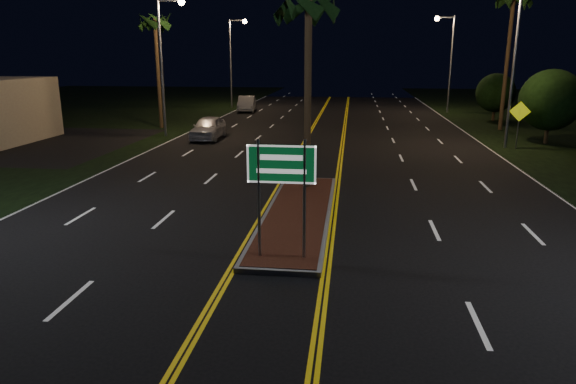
% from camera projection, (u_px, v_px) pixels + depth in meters
% --- Properties ---
extents(ground, '(120.00, 120.00, 0.00)m').
position_uv_depth(ground, '(264.00, 312.00, 11.19)').
color(ground, black).
rests_on(ground, ground).
extents(median_island, '(2.25, 10.25, 0.17)m').
position_uv_depth(median_island, '(298.00, 213.00, 17.88)').
color(median_island, gray).
rests_on(median_island, ground).
extents(highway_sign, '(1.80, 0.08, 3.20)m').
position_uv_depth(highway_sign, '(281.00, 176.00, 13.25)').
color(highway_sign, gray).
rests_on(highway_sign, ground).
extents(streetlight_left_mid, '(1.91, 0.44, 9.00)m').
position_uv_depth(streetlight_left_mid, '(166.00, 51.00, 34.00)').
color(streetlight_left_mid, gray).
rests_on(streetlight_left_mid, ground).
extents(streetlight_left_far, '(1.91, 0.44, 9.00)m').
position_uv_depth(streetlight_left_far, '(234.00, 53.00, 53.18)').
color(streetlight_left_far, gray).
rests_on(streetlight_left_far, ground).
extents(streetlight_right_mid, '(1.91, 0.44, 9.00)m').
position_uv_depth(streetlight_right_mid, '(509.00, 51.00, 29.56)').
color(streetlight_right_mid, gray).
rests_on(streetlight_right_mid, ground).
extents(streetlight_right_far, '(1.91, 0.44, 9.00)m').
position_uv_depth(streetlight_right_far, '(448.00, 53.00, 48.73)').
color(streetlight_right_far, gray).
rests_on(streetlight_right_far, ground).
extents(palm_median, '(2.40, 2.40, 8.30)m').
position_uv_depth(palm_median, '(309.00, 4.00, 19.38)').
color(palm_median, '#382819').
rests_on(palm_median, ground).
extents(palm_left_far, '(2.40, 2.40, 8.80)m').
position_uv_depth(palm_left_far, '(155.00, 22.00, 37.56)').
color(palm_left_far, '#382819').
rests_on(palm_left_far, ground).
extents(palm_right_far, '(2.40, 2.40, 10.30)m').
position_uv_depth(palm_right_far, '(514.00, 0.00, 36.07)').
color(palm_right_far, '#382819').
rests_on(palm_right_far, ground).
extents(shrub_mid, '(3.78, 3.78, 4.62)m').
position_uv_depth(shrub_mid, '(551.00, 100.00, 31.83)').
color(shrub_mid, '#382819').
rests_on(shrub_mid, ground).
extents(shrub_far, '(3.24, 3.24, 3.96)m').
position_uv_depth(shrub_far, '(496.00, 93.00, 43.46)').
color(shrub_far, '#382819').
rests_on(shrub_far, ground).
extents(car_near, '(2.35, 5.28, 1.74)m').
position_uv_depth(car_near, '(208.00, 126.00, 34.14)').
color(car_near, silver).
rests_on(car_near, ground).
extents(car_far, '(2.90, 5.45, 1.73)m').
position_uv_depth(car_far, '(247.00, 102.00, 51.03)').
color(car_far, silver).
rests_on(car_far, ground).
extents(warning_sign, '(1.14, 0.35, 2.81)m').
position_uv_depth(warning_sign, '(519.00, 118.00, 30.21)').
color(warning_sign, gray).
rests_on(warning_sign, ground).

